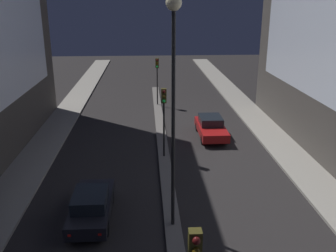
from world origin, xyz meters
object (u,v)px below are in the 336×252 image
at_px(traffic_light_far, 157,71).
at_px(street_lamp, 173,68).
at_px(traffic_light_mid, 164,107).
at_px(car_right_lane, 211,127).
at_px(car_left_lane, 91,205).

distance_m(traffic_light_far, street_lamp, 21.00).
bearing_deg(traffic_light_mid, traffic_light_far, 90.00).
bearing_deg(car_right_lane, traffic_light_mid, -134.04).
relative_size(traffic_light_mid, traffic_light_far, 1.00).
relative_size(traffic_light_mid, street_lamp, 0.45).
distance_m(car_left_lane, car_right_lane, 13.23).
height_order(street_lamp, car_left_lane, street_lamp).
height_order(traffic_light_far, car_left_lane, traffic_light_far).
distance_m(street_lamp, car_left_lane, 7.50).
height_order(traffic_light_mid, traffic_light_far, same).
height_order(car_left_lane, car_right_lane, car_left_lane).
distance_m(traffic_light_far, car_left_lane, 20.40).
bearing_deg(car_left_lane, traffic_light_far, 79.38).
xyz_separation_m(traffic_light_far, street_lamp, (0.00, -20.65, 3.80)).
bearing_deg(traffic_light_mid, street_lamp, -90.00).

